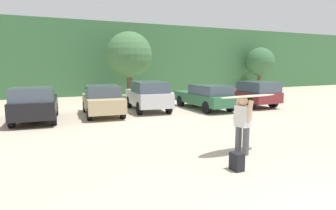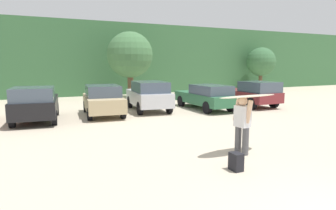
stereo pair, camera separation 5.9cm
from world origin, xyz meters
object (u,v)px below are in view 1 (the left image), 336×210
at_px(parked_car_tan, 103,100).
at_px(parked_car_silver, 148,95).
at_px(backpack_dropped, 237,162).
at_px(parked_car_forest_green, 206,96).
at_px(person_adult, 243,122).
at_px(parked_car_maroon, 250,93).
at_px(parked_car_black, 35,104).
at_px(surfboard_cream, 249,96).

distance_m(parked_car_tan, parked_car_silver, 2.73).
relative_size(parked_car_tan, backpack_dropped, 9.16).
bearing_deg(parked_car_forest_green, parked_car_tan, 84.87).
height_order(parked_car_silver, person_adult, person_adult).
bearing_deg(parked_car_maroon, person_adult, 138.33).
xyz_separation_m(parked_car_maroon, person_adult, (-6.92, -7.65, 0.14)).
relative_size(parked_car_tan, parked_car_silver, 0.97).
xyz_separation_m(parked_car_black, parked_car_maroon, (12.35, -0.27, -0.01)).
distance_m(parked_car_silver, person_adult, 8.76).
relative_size(parked_car_black, backpack_dropped, 9.26).
height_order(parked_car_maroon, person_adult, person_adult).
xyz_separation_m(parked_car_black, parked_car_forest_green, (9.13, -0.15, -0.06)).
bearing_deg(backpack_dropped, parked_car_maroon, 47.60).
height_order(parked_car_silver, parked_car_forest_green, parked_car_silver).
distance_m(parked_car_black, parked_car_tan, 3.23).
distance_m(parked_car_maroon, surfboard_cream, 10.34).
distance_m(parked_car_black, person_adult, 9.60).
distance_m(parked_car_tan, person_adult, 8.64).
bearing_deg(surfboard_cream, parked_car_silver, -96.40).
bearing_deg(person_adult, parked_car_tan, -82.38).
bearing_deg(parked_car_black, surfboard_cream, -139.10).
relative_size(parked_car_silver, parked_car_forest_green, 0.92).
bearing_deg(parked_car_tan, parked_car_forest_green, -90.04).
bearing_deg(surfboard_cream, person_adult, -41.48).
height_order(parked_car_forest_green, person_adult, person_adult).
distance_m(parked_car_silver, parked_car_maroon, 6.54).
bearing_deg(parked_car_forest_green, parked_car_silver, 73.66).
relative_size(parked_car_black, parked_car_silver, 0.98).
xyz_separation_m(parked_car_forest_green, backpack_dropped, (-4.73, -8.83, -0.55)).
height_order(parked_car_tan, surfboard_cream, surfboard_cream).
bearing_deg(person_adult, parked_car_silver, -100.39).
distance_m(parked_car_black, backpack_dropped, 10.01).
distance_m(parked_car_black, parked_car_forest_green, 9.13).
xyz_separation_m(parked_car_silver, person_adult, (-0.48, -8.75, 0.07)).
height_order(parked_car_forest_green, backpack_dropped, parked_car_forest_green).
relative_size(parked_car_black, person_adult, 2.45).
height_order(parked_car_forest_green, parked_car_maroon, parked_car_maroon).
bearing_deg(parked_car_tan, person_adult, -159.54).
height_order(parked_car_black, parked_car_silver, parked_car_silver).
xyz_separation_m(parked_car_black, parked_car_silver, (5.90, 0.82, 0.06)).
bearing_deg(backpack_dropped, parked_car_forest_green, 61.81).
bearing_deg(backpack_dropped, person_adult, 45.80).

